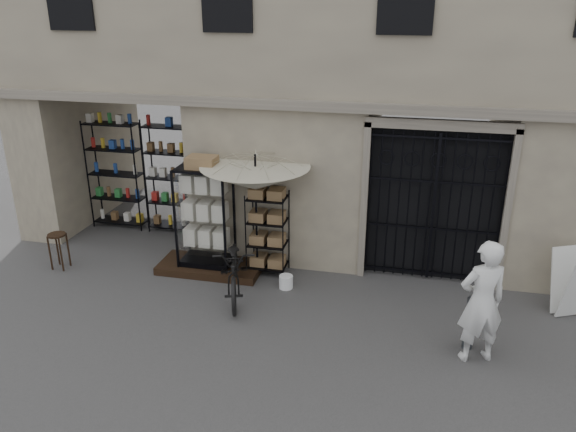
% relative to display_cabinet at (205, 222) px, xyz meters
% --- Properties ---
extents(ground, '(80.00, 80.00, 0.00)m').
position_rel_display_cabinet_xyz_m(ground, '(2.46, -1.57, -1.02)').
color(ground, black).
rests_on(ground, ground).
extents(main_building, '(14.00, 4.00, 9.00)m').
position_rel_display_cabinet_xyz_m(main_building, '(2.46, 2.43, 3.48)').
color(main_building, gray).
rests_on(main_building, ground).
extents(shop_recess, '(3.00, 1.70, 3.00)m').
position_rel_display_cabinet_xyz_m(shop_recess, '(-2.04, 1.23, 0.48)').
color(shop_recess, black).
rests_on(shop_recess, ground).
extents(shop_shelving, '(2.70, 0.50, 2.50)m').
position_rel_display_cabinet_xyz_m(shop_shelving, '(-2.09, 1.73, 0.23)').
color(shop_shelving, black).
rests_on(shop_shelving, ground).
extents(iron_gate, '(2.50, 0.21, 3.00)m').
position_rel_display_cabinet_xyz_m(iron_gate, '(4.21, 0.71, 0.48)').
color(iron_gate, black).
rests_on(iron_gate, ground).
extents(step_platform, '(2.00, 0.90, 0.15)m').
position_rel_display_cabinet_xyz_m(step_platform, '(0.06, -0.02, -0.95)').
color(step_platform, black).
rests_on(step_platform, ground).
extents(display_cabinet, '(1.05, 0.75, 2.10)m').
position_rel_display_cabinet_xyz_m(display_cabinet, '(0.00, 0.00, 0.00)').
color(display_cabinet, black).
rests_on(display_cabinet, step_platform).
extents(wire_rack, '(0.86, 0.74, 1.64)m').
position_rel_display_cabinet_xyz_m(wire_rack, '(1.19, 0.16, -0.22)').
color(wire_rack, black).
rests_on(wire_rack, ground).
extents(market_umbrella, '(1.77, 1.81, 2.87)m').
position_rel_display_cabinet_xyz_m(market_umbrella, '(1.00, 0.07, 1.04)').
color(market_umbrella, black).
rests_on(market_umbrella, ground).
extents(white_bucket, '(0.29, 0.29, 0.25)m').
position_rel_display_cabinet_xyz_m(white_bucket, '(1.67, -0.37, -0.90)').
color(white_bucket, white).
rests_on(white_bucket, ground).
extents(bicycle, '(0.98, 1.22, 2.01)m').
position_rel_display_cabinet_xyz_m(bicycle, '(0.84, -0.82, -1.02)').
color(bicycle, black).
rests_on(bicycle, ground).
extents(wooden_stool, '(0.39, 0.39, 0.73)m').
position_rel_display_cabinet_xyz_m(wooden_stool, '(-2.87, -0.56, -0.64)').
color(wooden_stool, black).
rests_on(wooden_stool, ground).
extents(steel_bollard, '(0.18, 0.18, 0.86)m').
position_rel_display_cabinet_xyz_m(steel_bollard, '(4.81, -1.61, -0.59)').
color(steel_bollard, '#4B5158').
rests_on(steel_bollard, ground).
extents(shopkeeper, '(1.34, 2.04, 0.46)m').
position_rel_display_cabinet_xyz_m(shopkeeper, '(4.90, -1.86, -1.02)').
color(shopkeeper, silver).
rests_on(shopkeeper, ground).
extents(easel_sign, '(0.75, 0.79, 1.13)m').
position_rel_display_cabinet_xyz_m(easel_sign, '(6.53, -0.23, -0.44)').
color(easel_sign, silver).
rests_on(easel_sign, ground).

